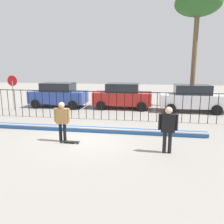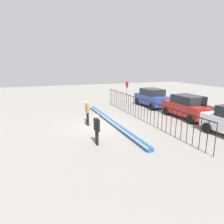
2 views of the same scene
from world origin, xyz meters
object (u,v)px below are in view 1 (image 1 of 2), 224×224
skateboard (70,142)px  stop_sign (13,88)px  parked_car_blue (59,95)px  camera_operator (168,126)px  skateboarder (62,118)px  palm_tree_tall (198,6)px  parked_car_white (192,98)px  parked_car_red (123,96)px

skateboard → stop_sign: (-6.58, 6.35, 1.56)m
parked_car_blue → camera_operator: bearing=-49.3°
stop_sign → skateboarder: bearing=-45.0°
skateboarder → palm_tree_tall: 13.48m
parked_car_blue → stop_sign: stop_sign is taller
parked_car_blue → palm_tree_tall: (10.27, 1.84, 6.50)m
skateboard → parked_car_white: (6.15, 7.71, 0.91)m
skateboarder → parked_car_white: 9.99m
parked_car_white → stop_sign: 12.82m
parked_car_white → parked_car_blue: bearing=179.4°
skateboard → parked_car_red: (1.24, 8.15, 0.91)m
skateboarder → parked_car_red: size_ratio=0.40×
stop_sign → parked_car_blue: bearing=29.6°
camera_operator → parked_car_blue: 11.39m
parked_car_red → parked_car_white: same height
skateboard → stop_sign: size_ratio=0.32×
parked_car_blue → parked_car_red: (5.01, 0.19, 0.00)m
camera_operator → parked_car_white: bearing=-77.1°
skateboard → palm_tree_tall: bearing=39.5°
parked_car_white → palm_tree_tall: palm_tree_tall is taller
camera_operator → palm_tree_tall: bearing=-76.0°
parked_car_red → parked_car_white: (4.91, -0.44, 0.00)m
skateboarder → parked_car_red: bearing=65.6°
camera_operator → parked_car_white: parked_car_white is taller
skateboarder → parked_car_red: 8.16m
parked_car_white → skateboarder: bearing=-129.9°
skateboard → parked_car_red: parked_car_red is taller
palm_tree_tall → skateboard: bearing=-123.6°
skateboarder → palm_tree_tall: size_ratio=0.20×
skateboarder → stop_sign: size_ratio=0.68×
parked_car_blue → stop_sign: 3.30m
parked_car_red → stop_sign: size_ratio=1.72×
parked_car_white → stop_sign: stop_sign is taller
palm_tree_tall → stop_sign: bearing=-165.3°
camera_operator → stop_sign: stop_sign is taller
palm_tree_tall → parked_car_red: bearing=-162.6°
stop_sign → palm_tree_tall: 14.74m
stop_sign → palm_tree_tall: bearing=14.7°
camera_operator → parked_car_red: parked_car_red is taller
skateboarder → palm_tree_tall: bearing=41.5°
palm_tree_tall → parked_car_white: bearing=-99.6°
skateboarder → parked_car_blue: (-3.40, 7.81, -0.05)m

